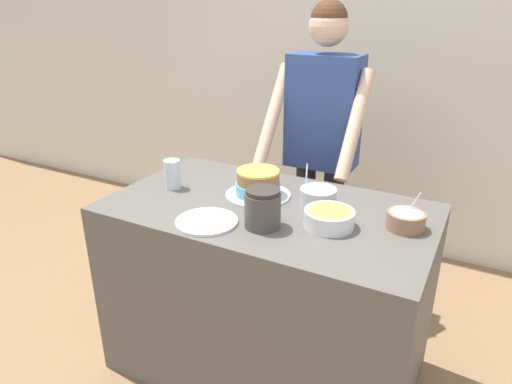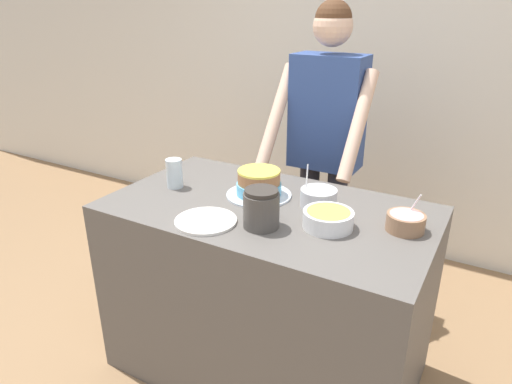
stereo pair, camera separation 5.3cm
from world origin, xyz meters
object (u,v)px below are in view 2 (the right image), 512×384
(frosting_bowl_white, at_px, (319,197))
(ceramic_plate, at_px, (206,221))
(cake, at_px, (259,184))
(frosting_bowl_pink, at_px, (406,221))
(frosting_bowl_yellow, at_px, (328,219))
(person_baker, at_px, (326,130))
(stoneware_jar, at_px, (261,208))
(drinking_glass, at_px, (174,173))

(frosting_bowl_white, distance_m, ceramic_plate, 0.51)
(cake, height_order, frosting_bowl_white, frosting_bowl_white)
(frosting_bowl_pink, distance_m, frosting_bowl_yellow, 0.31)
(person_baker, relative_size, frosting_bowl_yellow, 8.66)
(person_baker, relative_size, frosting_bowl_white, 9.58)
(stoneware_jar, bearing_deg, ceramic_plate, -159.51)
(frosting_bowl_yellow, height_order, drinking_glass, drinking_glass)
(stoneware_jar, bearing_deg, frosting_bowl_yellow, 27.95)
(cake, xyz_separation_m, drinking_glass, (-0.42, -0.11, 0.01))
(frosting_bowl_white, relative_size, frosting_bowl_pink, 1.21)
(ceramic_plate, bearing_deg, frosting_bowl_white, 47.93)
(frosting_bowl_pink, bearing_deg, ceramic_plate, -155.34)
(person_baker, bearing_deg, frosting_bowl_pink, -48.38)
(person_baker, bearing_deg, frosting_bowl_white, -70.34)
(frosting_bowl_white, bearing_deg, drinking_glass, -169.16)
(person_baker, distance_m, frosting_bowl_pink, 0.96)
(person_baker, bearing_deg, drinking_glass, -120.24)
(frosting_bowl_white, height_order, frosting_bowl_yellow, frosting_bowl_white)
(cake, bearing_deg, ceramic_plate, -98.78)
(person_baker, distance_m, drinking_glass, 0.93)
(frosting_bowl_pink, relative_size, frosting_bowl_yellow, 0.75)
(cake, height_order, ceramic_plate, cake)
(person_baker, bearing_deg, ceramic_plate, -95.78)
(cake, xyz_separation_m, ceramic_plate, (-0.05, -0.35, -0.05))
(person_baker, height_order, drinking_glass, person_baker)
(person_baker, distance_m, cake, 0.70)
(frosting_bowl_yellow, distance_m, ceramic_plate, 0.50)
(frosting_bowl_white, xyz_separation_m, drinking_glass, (-0.70, -0.13, 0.03))
(frosting_bowl_pink, distance_m, ceramic_plate, 0.81)
(frosting_bowl_pink, height_order, frosting_bowl_yellow, frosting_bowl_pink)
(frosting_bowl_white, height_order, drinking_glass, frosting_bowl_white)
(cake, relative_size, frosting_bowl_pink, 2.01)
(frosting_bowl_white, distance_m, drinking_glass, 0.72)
(cake, height_order, stoneware_jar, stoneware_jar)
(cake, relative_size, stoneware_jar, 1.89)
(drinking_glass, relative_size, ceramic_plate, 0.55)
(frosting_bowl_pink, xyz_separation_m, stoneware_jar, (-0.52, -0.26, 0.04))
(drinking_glass, bearing_deg, frosting_bowl_yellow, -2.62)
(frosting_bowl_pink, height_order, ceramic_plate, frosting_bowl_pink)
(cake, height_order, drinking_glass, drinking_glass)
(frosting_bowl_yellow, height_order, stoneware_jar, stoneware_jar)
(frosting_bowl_yellow, height_order, ceramic_plate, frosting_bowl_yellow)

